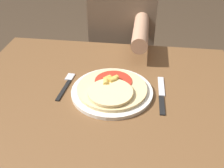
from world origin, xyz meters
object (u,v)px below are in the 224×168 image
pizza (112,88)px  fork (66,84)px  dining_table (99,125)px  knife (162,95)px  person_diner (123,43)px  plate (112,91)px

pizza → fork: (-0.18, 0.03, -0.02)m
dining_table → knife: 0.26m
person_diner → knife: bearing=-71.6°
pizza → person_diner: size_ratio=0.22×
dining_table → person_diner: person_diner is taller
plate → pizza: (-0.00, -0.01, 0.02)m
dining_table → pizza: 0.16m
fork → knife: size_ratio=0.80×
plate → pizza: bearing=-95.2°
dining_table → knife: bearing=15.1°
pizza → fork: size_ratio=1.44×
fork → knife: bearing=-2.8°
plate → person_diner: 0.61m
fork → dining_table: bearing=-29.1°
plate → knife: bearing=2.9°
fork → person_diner: (0.16, 0.57, -0.10)m
pizza → plate: bearing=84.8°
pizza → fork: 0.18m
plate → knife: plate is taller
plate → fork: size_ratio=1.68×
dining_table → plate: plate is taller
plate → person_diner: bearing=91.6°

